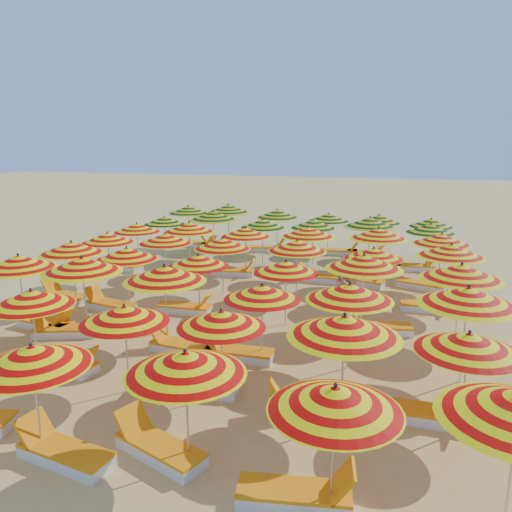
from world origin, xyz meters
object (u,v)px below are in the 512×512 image
Objects in this scene: umbrella_12 at (19,262)px; lounger_24 at (414,267)px; umbrella_43 at (228,209)px; lounger_6 at (196,386)px; umbrella_2 at (32,357)px; umbrella_41 at (431,229)px; umbrella_47 at (431,223)px; lounger_14 at (110,305)px; lounger_19 at (233,272)px; umbrella_9 at (221,319)px; lounger_10 at (64,330)px; lounger_20 at (319,278)px; umbrella_4 at (335,399)px; umbrella_46 at (379,219)px; lounger_21 at (362,281)px; umbrella_30 at (137,228)px; lounger_27 at (268,248)px; beachgoer_b at (344,281)px; umbrella_24 at (108,238)px; umbrella_40 at (370,222)px; lounger_3 at (297,495)px; lounger_28 at (340,252)px; lounger_11 at (182,346)px; lounger_5 at (66,364)px; umbrella_3 at (185,363)px; umbrella_13 at (82,265)px; umbrella_15 at (262,292)px; umbrella_37 at (213,216)px; umbrella_20 at (198,261)px; umbrella_42 at (188,210)px; umbrella_17 at (468,296)px; lounger_29 at (366,254)px; lounger_25 at (201,244)px; lounger_23 at (380,268)px; umbrella_8 at (124,314)px; umbrella_7 at (31,298)px; umbrella_11 at (469,343)px; umbrella_33 at (308,232)px; umbrella_39 at (313,224)px; lounger_18 at (126,266)px; umbrella_26 at (222,243)px; beachgoer_a at (351,276)px; umbrella_32 at (246,232)px; lounger_13 at (65,296)px; lounger_9 at (47,324)px; umbrella_38 at (263,224)px; umbrella_21 at (286,267)px; umbrella_28 at (374,253)px; umbrella_18 at (72,248)px; umbrella_22 at (364,262)px; umbrella_27 at (297,246)px; lounger_8 at (431,415)px; lounger_2 at (159,448)px; umbrella_34 at (378,234)px; umbrella_35 at (442,239)px; umbrella_45 at (329,217)px; umbrella_10 at (344,326)px; umbrella_16 at (350,292)px; lounger_17 at (430,306)px; umbrella_29 at (451,251)px; umbrella_31 at (189,227)px.

lounger_24 is at bearing 42.05° from umbrella_12.
umbrella_43 reaches higher than lounger_6.
umbrella_2 is 16.16m from umbrella_41.
umbrella_47 is 14.07m from lounger_14.
lounger_14 and lounger_19 have the same top height.
umbrella_9 is 1.26× the size of lounger_10.
umbrella_4 is at bearing 102.09° from lounger_20.
lounger_20 is at bearing -113.24° from umbrella_46.
lounger_24 is (9.58, 10.07, 0.00)m from lounger_10.
umbrella_30 is at bearing -162.79° from lounger_21.
lounger_27 is 8.04m from beachgoer_b.
umbrella_40 is (9.25, 4.77, 0.24)m from umbrella_24.
lounger_3 is 1.02× the size of lounger_28.
lounger_5 is at bearing 44.75° from lounger_11.
umbrella_3 is at bearing -98.41° from umbrella_46.
umbrella_15 is at bearing -2.79° from umbrella_13.
umbrella_20 is at bearing -73.20° from umbrella_37.
umbrella_40 is 9.26m from umbrella_42.
umbrella_17 is at bearing -19.41° from umbrella_20.
lounger_3 is 16.84m from lounger_29.
umbrella_47 is 1.24× the size of lounger_25.
lounger_11 is at bearing -74.38° from umbrella_37.
umbrella_30 is at bearing -1.28° from lounger_23.
umbrella_8 is 15.10m from lounger_29.
umbrella_7 is 9.25m from umbrella_11.
umbrella_2 is 18.07m from umbrella_47.
umbrella_39 is at bearing 94.28° from umbrella_33.
lounger_18 is (-7.44, -2.85, -1.66)m from umbrella_39.
umbrella_26 is 4.54m from beachgoer_a.
lounger_13 is at bearing -136.81° from umbrella_32.
umbrella_2 is 3.63m from lounger_6.
lounger_28 is at bearing 137.85° from lounger_24.
lounger_14 is (-0.81, -7.43, -1.87)m from umbrella_37.
umbrella_3 reaches higher than lounger_14.
lounger_20 is (6.81, 7.03, 0.00)m from lounger_9.
umbrella_4 is at bearing -71.31° from umbrella_38.
umbrella_21 is 0.98× the size of umbrella_28.
umbrella_33 is 0.80× the size of umbrella_43.
umbrella_24 is (-4.55, 2.32, 0.04)m from umbrella_20.
umbrella_18 is 1.94× the size of beachgoer_b.
umbrella_22 is at bearing 71.46° from umbrella_3.
umbrella_28 is (2.51, -0.06, -0.09)m from umbrella_27.
lounger_2 is at bearing -151.73° from lounger_8.
umbrella_13 reaches higher than umbrella_41.
umbrella_34 reaches higher than umbrella_35.
umbrella_45 reaches higher than beachgoer_b.
umbrella_10 is at bearing 25.52° from umbrella_2.
umbrella_16 is 1.31× the size of lounger_17.
umbrella_29 is 1.53× the size of lounger_20.
umbrella_31 is 9.44m from lounger_24.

